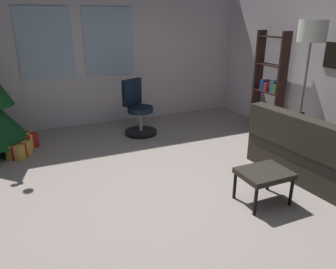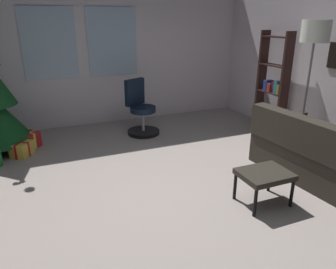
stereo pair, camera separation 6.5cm
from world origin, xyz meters
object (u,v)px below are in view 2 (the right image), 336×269
floor_lamp (314,42)px  gift_box_gold (22,149)px  office_chair (141,113)px  bookshelf (272,89)px  gift_box_red (30,140)px  footstool (264,176)px

floor_lamp → gift_box_gold: bearing=157.0°
office_chair → bookshelf: bookshelf is taller
gift_box_gold → bookshelf: bearing=-7.0°
gift_box_red → footstool: bearing=-49.2°
gift_box_gold → office_chair: 1.97m
gift_box_red → gift_box_gold: 0.34m
office_chair → floor_lamp: 2.87m
office_chair → floor_lamp: bearing=-45.9°
gift_box_red → gift_box_gold: (-0.11, -0.32, -0.01)m
footstool → office_chair: size_ratio=0.56×
gift_box_gold → bookshelf: bookshelf is taller
gift_box_red → floor_lamp: floor_lamp is taller
footstool → bookshelf: size_ratio=0.31×
bookshelf → office_chair: bearing=160.3°
bookshelf → gift_box_gold: bearing=173.0°
footstool → gift_box_gold: size_ratio=1.42×
footstool → floor_lamp: size_ratio=0.28×
gift_box_red → gift_box_gold: gift_box_red is taller
gift_box_red → bookshelf: bookshelf is taller
gift_box_gold → office_chair: size_ratio=0.40×
gift_box_red → bookshelf: size_ratio=0.20×
footstool → bookshelf: (1.62, 1.90, 0.44)m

